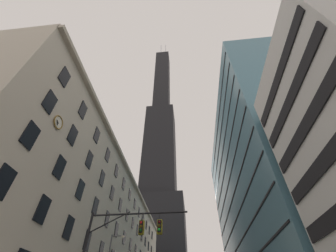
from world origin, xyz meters
The scene contains 4 objects.
station_building centered at (-18.94, 30.53, 12.56)m, with size 16.56×73.07×25.15m.
dark_skyscraper centered at (-15.04, 96.32, 67.50)m, with size 27.88×27.88×228.15m.
glass_office_midrise centered at (20.59, 32.68, 21.79)m, with size 19.28×51.31×43.58m.
traffic_signal_mast centered at (-3.43, 3.49, 5.70)m, with size 8.23×0.63×7.77m.
Camera 1 is at (1.77, -13.92, 1.27)m, focal length 22.30 mm.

